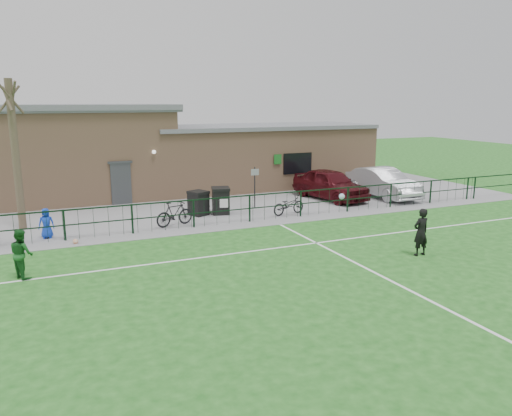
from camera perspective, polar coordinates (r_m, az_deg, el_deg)
name	(u,v)px	position (r m, az deg, el deg)	size (l,w,h in m)	color
ground	(326,287)	(14.38, 8.04, -8.97)	(90.00, 90.00, 0.00)	#1B5719
paving_strip	(192,201)	(26.39, -7.35, 0.85)	(34.00, 13.00, 0.02)	gray
pitch_line_touch	(230,225)	(21.10, -3.02, -1.96)	(28.00, 0.10, 0.01)	white
pitch_line_mid	(267,249)	(17.72, 1.29, -4.73)	(28.00, 0.10, 0.01)	white
pitch_line_perp	(384,277)	(15.47, 14.44, -7.69)	(0.10, 16.00, 0.01)	white
perimeter_fence	(228,210)	(21.15, -3.23, -0.27)	(28.00, 0.10, 1.20)	black
bare_tree	(16,156)	(22.02, -25.76, 5.36)	(0.30, 0.30, 6.00)	#473A2B
wheelie_bin_left	(198,204)	(22.88, -6.60, 0.45)	(0.68, 0.77, 1.03)	black
wheelie_bin_right	(221,202)	(23.07, -4.06, 0.74)	(0.75, 0.85, 1.14)	black
sign_post	(255,188)	(24.19, -0.15, 2.35)	(0.06, 0.06, 2.00)	black
car_maroon	(330,184)	(26.74, 8.49, 2.73)	(1.89, 4.69, 1.60)	#410B10
car_silver	(383,183)	(27.84, 14.28, 2.83)	(1.66, 4.77, 1.57)	#ADAFB5
bicycle_d	(174,214)	(21.06, -9.30, -0.66)	(0.48, 1.71, 1.03)	black
bicycle_e	(289,205)	(22.92, 3.74, 0.36)	(0.59, 1.70, 0.89)	black
spectator_child	(46,223)	(20.52, -22.85, -1.62)	(0.57, 0.37, 1.16)	#1338B6
goalkeeper_kick	(418,231)	(17.74, 18.07, -2.52)	(1.71, 3.22, 1.74)	black
outfield_player	(22,254)	(16.30, -25.22, -4.74)	(0.72, 0.56, 1.48)	#18561F
ball_ground	(75,242)	(19.48, -19.93, -3.62)	(0.20, 0.20, 0.20)	silver
clubhouse	(161,154)	(28.73, -10.85, 6.12)	(24.25, 5.40, 4.96)	tan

